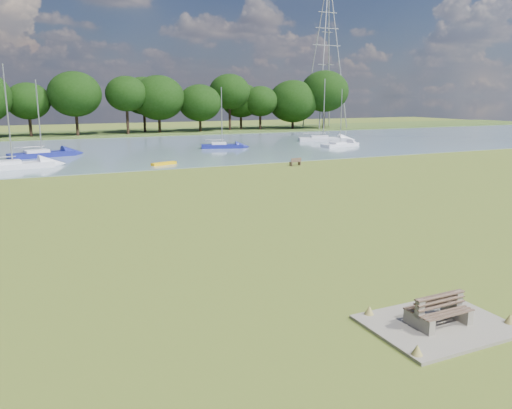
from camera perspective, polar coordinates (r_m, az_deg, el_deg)
name	(u,v)px	position (r m, az deg, el deg)	size (l,w,h in m)	color
ground	(250,223)	(27.62, -0.66, -2.09)	(220.00, 220.00, 0.00)	olive
river	(119,150)	(67.68, -15.38, 6.02)	(220.00, 40.00, 0.10)	gray
far_bank	(91,134)	(97.30, -18.36, 7.61)	(220.00, 20.00, 0.40)	#4C6626
concrete_pad	(437,325)	(16.55, 20.03, -12.79)	(4.20, 3.20, 0.10)	gray
bench_pair	(439,311)	(16.36, 20.14, -11.34)	(1.87, 1.12, 0.99)	gray
riverbank_bench	(296,162)	(50.50, 4.54, 4.89)	(1.35, 0.62, 0.80)	brown
kayak	(164,164)	(51.52, -10.49, 4.63)	(2.70, 0.63, 0.27)	#F8B507
pylon	(327,42)	(112.44, 8.09, 17.90)	(6.93, 4.86, 28.56)	#9E9EA0
tree_line	(32,97)	(92.46, -24.25, 11.14)	(124.82, 9.38, 11.36)	black
sailboat_1	(323,138)	(78.54, 7.63, 7.57)	(7.68, 4.87, 9.39)	silver
sailboat_2	(340,144)	(70.31, 9.56, 6.87)	(6.28, 3.10, 7.78)	silver
sailboat_3	(12,164)	(53.21, -26.14, 4.21)	(7.48, 3.12, 9.74)	silver
sailboat_4	(222,145)	(67.32, -3.95, 6.85)	(5.74, 3.00, 7.99)	navy
sailboat_6	(41,153)	(62.23, -23.34, 5.46)	(7.44, 3.78, 8.64)	navy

